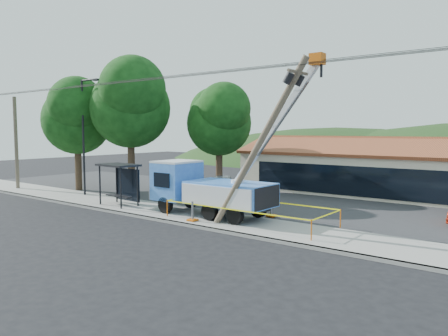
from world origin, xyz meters
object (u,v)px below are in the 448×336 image
at_px(leaning_pole, 262,138).
at_px(car_silver, 222,196).
at_px(bus_shelter, 121,175).
at_px(utility_truck, 208,187).

height_order(leaning_pole, car_silver, leaning_pole).
xyz_separation_m(leaning_pole, bus_shelter, (-11.46, 0.43, -2.60)).
xyz_separation_m(leaning_pole, car_silver, (-9.00, 8.33, -4.78)).
xyz_separation_m(utility_truck, leaning_pole, (4.61, -1.31, 2.97)).
height_order(utility_truck, leaning_pole, utility_truck).
bearing_deg(leaning_pole, utility_truck, 164.17).
relative_size(leaning_pole, bus_shelter, 2.87).
relative_size(utility_truck, car_silver, 2.38).
bearing_deg(utility_truck, leaning_pole, -15.83).
height_order(utility_truck, bus_shelter, utility_truck).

